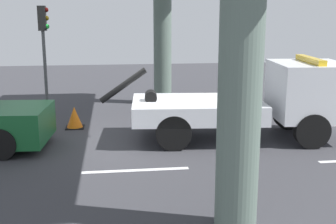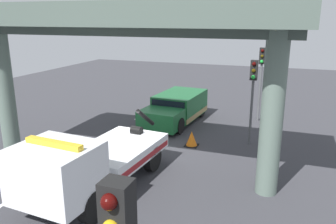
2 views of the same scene
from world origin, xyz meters
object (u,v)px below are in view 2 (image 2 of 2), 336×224
traffic_light_near (261,68)px  tow_truck_white (87,163)px  traffic_cone_orange (192,139)px  traffic_light_far (253,84)px  towed_van_green (176,109)px

traffic_light_near → tow_truck_white: bearing=-22.4°
tow_truck_white → traffic_light_near: (-10.90, 4.49, 1.88)m
traffic_cone_orange → traffic_light_far: bearing=115.5°
towed_van_green → traffic_cone_orange: 3.94m
tow_truck_white → traffic_light_near: size_ratio=1.74×
traffic_light_near → traffic_cone_orange: 6.39m
tow_truck_white → traffic_light_near: bearing=157.6°
traffic_light_near → towed_van_green: bearing=-68.0°
tow_truck_white → towed_van_green: size_ratio=1.37×
traffic_cone_orange → towed_van_green: bearing=-150.9°
towed_van_green → traffic_light_near: traffic_light_near is taller
towed_van_green → traffic_cone_orange: towed_van_green is taller
traffic_cone_orange → tow_truck_white: bearing=-19.1°
tow_truck_white → traffic_light_far: bearing=146.9°
traffic_light_far → traffic_cone_orange: bearing=-64.5°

